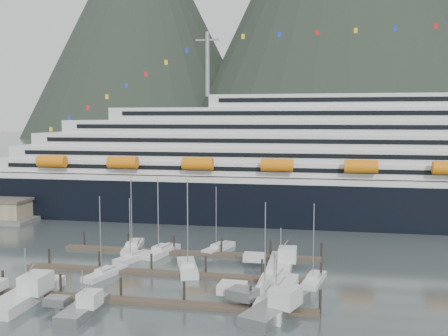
{
  "coord_description": "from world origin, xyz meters",
  "views": [
    {
      "loc": [
        19.13,
        -75.05,
        24.85
      ],
      "look_at": [
        0.54,
        22.0,
        15.39
      ],
      "focal_mm": 42.0,
      "sensor_mm": 36.0,
      "label": 1
    }
  ],
  "objects_px": {
    "sailboat_a": "(134,258)",
    "sailboat_g": "(219,248)",
    "sailboat_e": "(133,247)",
    "trawler_a": "(25,293)",
    "sailboat_f": "(161,252)",
    "trawler_e": "(280,263)",
    "sailboat_h": "(314,280)",
    "trawler_d": "(275,306)",
    "sailboat_d": "(266,286)",
    "trawler_c": "(273,297)",
    "sailboat_b": "(105,274)",
    "cruise_ship": "(370,171)",
    "trawler_b": "(82,307)",
    "sailboat_c": "(187,268)"
  },
  "relations": [
    {
      "from": "sailboat_f",
      "to": "trawler_b",
      "type": "relative_size",
      "value": 1.52
    },
    {
      "from": "sailboat_g",
      "to": "trawler_d",
      "type": "height_order",
      "value": "sailboat_g"
    },
    {
      "from": "cruise_ship",
      "to": "sailboat_f",
      "type": "bearing_deg",
      "value": -134.85
    },
    {
      "from": "sailboat_e",
      "to": "sailboat_g",
      "type": "bearing_deg",
      "value": -92.77
    },
    {
      "from": "cruise_ship",
      "to": "sailboat_d",
      "type": "relative_size",
      "value": 15.78
    },
    {
      "from": "sailboat_e",
      "to": "sailboat_d",
      "type": "bearing_deg",
      "value": -134.84
    },
    {
      "from": "trawler_d",
      "to": "sailboat_e",
      "type": "bearing_deg",
      "value": 68.3
    },
    {
      "from": "trawler_d",
      "to": "sailboat_g",
      "type": "bearing_deg",
      "value": 45.47
    },
    {
      "from": "cruise_ship",
      "to": "sailboat_b",
      "type": "bearing_deg",
      "value": -129.2
    },
    {
      "from": "sailboat_d",
      "to": "sailboat_e",
      "type": "relative_size",
      "value": 0.88
    },
    {
      "from": "sailboat_e",
      "to": "trawler_a",
      "type": "bearing_deg",
      "value": 160.12
    },
    {
      "from": "sailboat_d",
      "to": "trawler_e",
      "type": "relative_size",
      "value": 1.15
    },
    {
      "from": "sailboat_a",
      "to": "sailboat_g",
      "type": "height_order",
      "value": "sailboat_g"
    },
    {
      "from": "sailboat_d",
      "to": "trawler_d",
      "type": "height_order",
      "value": "sailboat_d"
    },
    {
      "from": "sailboat_e",
      "to": "sailboat_g",
      "type": "relative_size",
      "value": 1.21
    },
    {
      "from": "sailboat_c",
      "to": "trawler_a",
      "type": "height_order",
      "value": "sailboat_c"
    },
    {
      "from": "sailboat_f",
      "to": "sailboat_h",
      "type": "distance_m",
      "value": 30.15
    },
    {
      "from": "sailboat_g",
      "to": "trawler_a",
      "type": "bearing_deg",
      "value": 166.7
    },
    {
      "from": "sailboat_g",
      "to": "sailboat_h",
      "type": "distance_m",
      "value": 24.46
    },
    {
      "from": "sailboat_c",
      "to": "sailboat_g",
      "type": "distance_m",
      "value": 14.18
    },
    {
      "from": "sailboat_f",
      "to": "sailboat_h",
      "type": "height_order",
      "value": "sailboat_f"
    },
    {
      "from": "trawler_e",
      "to": "sailboat_a",
      "type": "bearing_deg",
      "value": 88.94
    },
    {
      "from": "sailboat_b",
      "to": "sailboat_h",
      "type": "distance_m",
      "value": 32.57
    },
    {
      "from": "sailboat_d",
      "to": "sailboat_b",
      "type": "bearing_deg",
      "value": 89.0
    },
    {
      "from": "sailboat_a",
      "to": "sailboat_d",
      "type": "height_order",
      "value": "sailboat_d"
    },
    {
      "from": "sailboat_a",
      "to": "trawler_e",
      "type": "distance_m",
      "value": 25.65
    },
    {
      "from": "sailboat_f",
      "to": "trawler_d",
      "type": "xyz_separation_m",
      "value": [
        23.14,
        -25.28,
        0.53
      ]
    },
    {
      "from": "sailboat_f",
      "to": "sailboat_g",
      "type": "relative_size",
      "value": 1.17
    },
    {
      "from": "cruise_ship",
      "to": "sailboat_d",
      "type": "xyz_separation_m",
      "value": [
        -18.91,
        -55.71,
        -11.63
      ]
    },
    {
      "from": "sailboat_a",
      "to": "trawler_c",
      "type": "distance_m",
      "value": 31.27
    },
    {
      "from": "sailboat_d",
      "to": "sailboat_f",
      "type": "relative_size",
      "value": 0.91
    },
    {
      "from": "trawler_a",
      "to": "cruise_ship",
      "type": "bearing_deg",
      "value": -37.31
    },
    {
      "from": "sailboat_d",
      "to": "cruise_ship",
      "type": "bearing_deg",
      "value": -17.1
    },
    {
      "from": "sailboat_h",
      "to": "trawler_d",
      "type": "relative_size",
      "value": 0.93
    },
    {
      "from": "sailboat_b",
      "to": "sailboat_e",
      "type": "distance_m",
      "value": 17.01
    },
    {
      "from": "cruise_ship",
      "to": "sailboat_h",
      "type": "bearing_deg",
      "value": -103.09
    },
    {
      "from": "sailboat_g",
      "to": "trawler_b",
      "type": "distance_m",
      "value": 36.32
    },
    {
      "from": "sailboat_a",
      "to": "sailboat_h",
      "type": "height_order",
      "value": "sailboat_h"
    },
    {
      "from": "sailboat_d",
      "to": "trawler_d",
      "type": "xyz_separation_m",
      "value": [
        2.23,
        -9.59,
        0.56
      ]
    },
    {
      "from": "sailboat_e",
      "to": "trawler_a",
      "type": "distance_m",
      "value": 29.62
    },
    {
      "from": "sailboat_a",
      "to": "trawler_a",
      "type": "bearing_deg",
      "value": -178.47
    },
    {
      "from": "cruise_ship",
      "to": "trawler_b",
      "type": "bearing_deg",
      "value": -120.27
    },
    {
      "from": "sailboat_f",
      "to": "trawler_e",
      "type": "height_order",
      "value": "sailboat_f"
    },
    {
      "from": "trawler_d",
      "to": "sailboat_d",
      "type": "bearing_deg",
      "value": 34.53
    },
    {
      "from": "sailboat_a",
      "to": "sailboat_b",
      "type": "height_order",
      "value": "sailboat_b"
    },
    {
      "from": "trawler_c",
      "to": "sailboat_f",
      "type": "bearing_deg",
      "value": 49.13
    },
    {
      "from": "sailboat_e",
      "to": "trawler_b",
      "type": "bearing_deg",
      "value": 178.21
    },
    {
      "from": "sailboat_d",
      "to": "sailboat_f",
      "type": "distance_m",
      "value": 26.14
    },
    {
      "from": "sailboat_a",
      "to": "trawler_a",
      "type": "xyz_separation_m",
      "value": [
        -7.19,
        -22.24,
        0.59
      ]
    },
    {
      "from": "cruise_ship",
      "to": "trawler_c",
      "type": "height_order",
      "value": "cruise_ship"
    }
  ]
}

